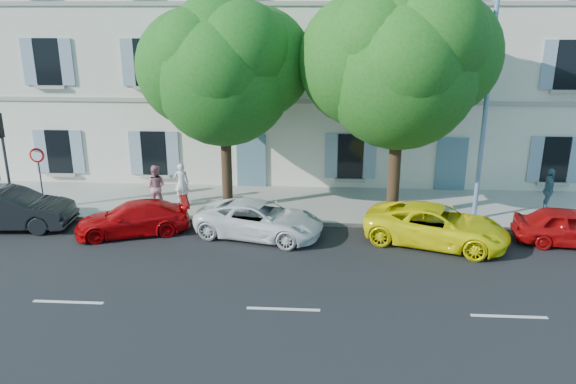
# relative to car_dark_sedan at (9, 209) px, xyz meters

# --- Properties ---
(ground) EXTENTS (90.00, 90.00, 0.00)m
(ground) POSITION_rel_car_dark_sedan_xyz_m (10.51, -1.30, -0.75)
(ground) COLOR black
(sidewalk) EXTENTS (36.00, 4.50, 0.15)m
(sidewalk) POSITION_rel_car_dark_sedan_xyz_m (10.51, 3.15, -0.68)
(sidewalk) COLOR #A09E96
(sidewalk) RESTS_ON ground
(kerb) EXTENTS (36.00, 0.16, 0.16)m
(kerb) POSITION_rel_car_dark_sedan_xyz_m (10.51, 0.98, -0.67)
(kerb) COLOR #9E998E
(kerb) RESTS_ON ground
(building) EXTENTS (28.00, 7.00, 12.00)m
(building) POSITION_rel_car_dark_sedan_xyz_m (10.51, 8.90, 5.25)
(building) COLOR silver
(building) RESTS_ON ground
(car_dark_sedan) EXTENTS (4.65, 1.87, 1.50)m
(car_dark_sedan) POSITION_rel_car_dark_sedan_xyz_m (0.00, 0.00, 0.00)
(car_dark_sedan) COLOR black
(car_dark_sedan) RESTS_ON ground
(car_red_coupe) EXTENTS (4.34, 2.81, 1.17)m
(car_red_coupe) POSITION_rel_car_dark_sedan_xyz_m (4.70, -0.22, -0.17)
(car_red_coupe) COLOR #B50508
(car_red_coupe) RESTS_ON ground
(car_white_coupe) EXTENTS (4.92, 3.12, 1.26)m
(car_white_coupe) POSITION_rel_car_dark_sedan_xyz_m (9.29, -0.16, -0.12)
(car_white_coupe) COLOR white
(car_white_coupe) RESTS_ON ground
(car_yellow_supercar) EXTENTS (5.32, 3.67, 1.35)m
(car_yellow_supercar) POSITION_rel_car_dark_sedan_xyz_m (15.45, -0.45, -0.08)
(car_yellow_supercar) COLOR #FFF20A
(car_yellow_supercar) RESTS_ON ground
(car_red_hatchback) EXTENTS (3.94, 1.96, 1.29)m
(car_red_hatchback) POSITION_rel_car_dark_sedan_xyz_m (20.08, -0.24, -0.11)
(car_red_hatchback) COLOR #AD0A0B
(car_red_hatchback) RESTS_ON ground
(tree_left) EXTENTS (5.23, 5.23, 8.11)m
(tree_left) POSITION_rel_car_dark_sedan_xyz_m (7.74, 2.29, 4.62)
(tree_left) COLOR #3A2819
(tree_left) RESTS_ON sidewalk
(tree_right) EXTENTS (5.61, 5.61, 8.64)m
(tree_right) POSITION_rel_car_dark_sedan_xyz_m (14.16, 1.58, 4.94)
(tree_right) COLOR #3A2819
(tree_right) RESTS_ON sidewalk
(traffic_light) EXTENTS (0.32, 0.45, 3.94)m
(traffic_light) POSITION_rel_car_dark_sedan_xyz_m (-0.64, 1.21, 2.25)
(traffic_light) COLOR #383A3D
(traffic_light) RESTS_ON sidewalk
(road_sign) EXTENTS (0.58, 0.09, 2.51)m
(road_sign) POSITION_rel_car_dark_sedan_xyz_m (0.42, 1.71, 1.21)
(road_sign) COLOR #383A3D
(road_sign) RESTS_ON sidewalk
(street_lamp) EXTENTS (0.31, 1.88, 8.81)m
(street_lamp) POSITION_rel_car_dark_sedan_xyz_m (17.30, 1.55, 4.39)
(street_lamp) COLOR #7293BF
(street_lamp) RESTS_ON sidewalk
(pedestrian_a) EXTENTS (0.66, 0.50, 1.65)m
(pedestrian_a) POSITION_rel_car_dark_sedan_xyz_m (5.72, 2.93, 0.22)
(pedestrian_a) COLOR silver
(pedestrian_a) RESTS_ON sidewalk
(pedestrian_b) EXTENTS (0.89, 0.71, 1.78)m
(pedestrian_b) POSITION_rel_car_dark_sedan_xyz_m (4.87, 2.14, 0.29)
(pedestrian_b) COLOR #BA7784
(pedestrian_b) RESTS_ON sidewalk
(pedestrian_c) EXTENTS (0.65, 1.09, 1.74)m
(pedestrian_c) POSITION_rel_car_dark_sedan_xyz_m (20.36, 2.75, 0.27)
(pedestrian_c) COLOR #467280
(pedestrian_c) RESTS_ON sidewalk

